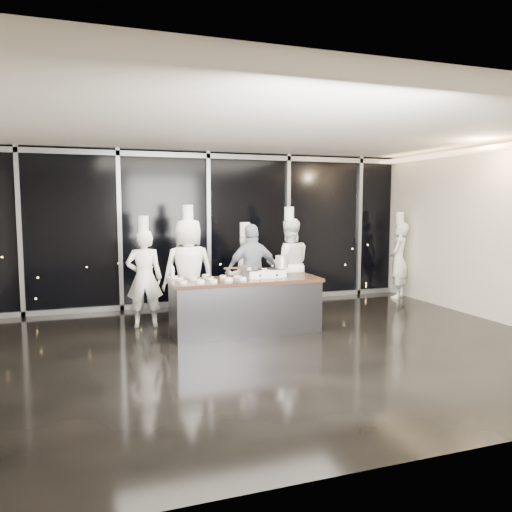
{
  "coord_description": "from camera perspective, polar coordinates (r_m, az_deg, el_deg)",
  "views": [
    {
      "loc": [
        -2.49,
        -6.78,
        2.12
      ],
      "look_at": [
        0.29,
        1.2,
        1.23
      ],
      "focal_mm": 35.0,
      "sensor_mm": 36.0,
      "label": 1
    }
  ],
  "objects": [
    {
      "name": "squeeze_bottle",
      "position": [
        8.21,
        -9.55,
        -1.8
      ],
      "size": [
        0.07,
        0.07,
        0.25
      ],
      "color": "white",
      "rests_on": "demo_counter"
    },
    {
      "name": "ground",
      "position": [
        7.53,
        0.96,
        -10.37
      ],
      "size": [
        9.0,
        9.0,
        0.0
      ],
      "primitive_type": "plane",
      "color": "black",
      "rests_on": "ground"
    },
    {
      "name": "chef_right",
      "position": [
        9.87,
        3.76,
        -0.98
      ],
      "size": [
        0.99,
        0.83,
        2.06
      ],
      "rotation": [
        0.0,
        0.0,
        2.97
      ],
      "color": "white",
      "rests_on": "ground"
    },
    {
      "name": "chef_side",
      "position": [
        11.66,
        15.97,
        -0.37
      ],
      "size": [
        0.73,
        0.73,
        1.94
      ],
      "rotation": [
        0.0,
        0.0,
        3.9
      ],
      "color": "white",
      "rests_on": "ground"
    },
    {
      "name": "frying_pan",
      "position": [
        8.24,
        -0.99,
        -1.34
      ],
      "size": [
        0.58,
        0.34,
        0.06
      ],
      "rotation": [
        0.0,
        0.0,
        -0.02
      ],
      "color": "gray",
      "rests_on": "stove"
    },
    {
      "name": "stove",
      "position": [
        8.36,
        0.98,
        -1.95
      ],
      "size": [
        0.65,
        0.42,
        0.14
      ],
      "rotation": [
        0.0,
        0.0,
        -0.02
      ],
      "color": "silver",
      "rests_on": "demo_counter"
    },
    {
      "name": "chef_center",
      "position": [
        9.31,
        -1.25,
        -2.24
      ],
      "size": [
        0.81,
        0.67,
        1.78
      ],
      "rotation": [
        0.0,
        0.0,
        3.03
      ],
      "color": "white",
      "rests_on": "ground"
    },
    {
      "name": "stock_pot",
      "position": [
        8.42,
        2.94,
        -0.67
      ],
      "size": [
        0.21,
        0.21,
        0.21
      ],
      "primitive_type": "cylinder",
      "rotation": [
        0.0,
        0.0,
        -0.02
      ],
      "color": "silver",
      "rests_on": "stove"
    },
    {
      "name": "chef_left",
      "position": [
        8.93,
        -7.71,
        -1.62
      ],
      "size": [
        0.95,
        0.66,
        2.1
      ],
      "rotation": [
        0.0,
        0.0,
        3.21
      ],
      "color": "white",
      "rests_on": "ground"
    },
    {
      "name": "chef_far_left",
      "position": [
        8.78,
        -12.65,
        -2.38
      ],
      "size": [
        0.66,
        0.48,
        1.92
      ],
      "rotation": [
        0.0,
        0.0,
        3.02
      ],
      "color": "white",
      "rests_on": "ground"
    },
    {
      "name": "demo_counter",
      "position": [
        8.24,
        -1.2,
        -5.68
      ],
      "size": [
        2.46,
        0.86,
        0.9
      ],
      "color": "#3C3C42",
      "rests_on": "ground"
    },
    {
      "name": "prep_bowls",
      "position": [
        8.06,
        -5.28,
        -2.56
      ],
      "size": [
        1.39,
        0.74,
        0.05
      ],
      "color": "white",
      "rests_on": "demo_counter"
    },
    {
      "name": "window_wall",
      "position": [
        10.52,
        -5.48,
        3.12
      ],
      "size": [
        8.9,
        0.11,
        3.2
      ],
      "color": "black",
      "rests_on": "ground"
    },
    {
      "name": "room_shell",
      "position": [
        7.29,
        2.3,
        6.97
      ],
      "size": [
        9.02,
        7.02,
        3.21
      ],
      "color": "beige",
      "rests_on": "ground"
    },
    {
      "name": "guest",
      "position": [
        9.11,
        -0.39,
        -1.83
      ],
      "size": [
        1.05,
        0.47,
        1.76
      ],
      "rotation": [
        0.0,
        0.0,
        3.18
      ],
      "color": "#15203A",
      "rests_on": "ground"
    }
  ]
}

